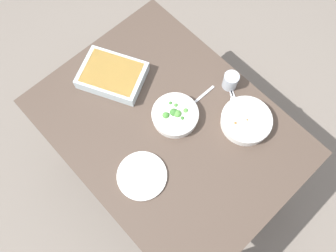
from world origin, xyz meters
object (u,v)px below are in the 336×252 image
Objects in this scene: stew_bowl at (246,121)px; spoon_spare at (231,93)px; baking_dish at (112,75)px; side_plate at (142,176)px; spoon_by_broccoli at (196,100)px; drink_cup at (230,81)px; spoon_by_stew at (238,107)px; broccoli_bowl at (175,115)px.

stew_bowl is 0.17m from spoon_spare.
baking_dish reaches higher than side_plate.
stew_bowl is 0.25m from spoon_by_broccoli.
baking_dish is 0.57m from drink_cup.
stew_bowl is at bearing -161.54° from spoon_by_broccoli.
spoon_by_broccoli is (0.05, 0.17, -0.03)m from drink_cup.
stew_bowl is 1.42× the size of spoon_by_stew.
broccoli_bowl is 0.37m from baking_dish.
baking_dish is at bearing 38.85° from spoon_spare.
spoon_by_stew is at bearing 157.62° from spoon_spare.
spoon_by_broccoli is at bearing -91.04° from broccoli_bowl.
drink_cup is 0.55× the size of spoon_spare.
broccoli_bowl is at bearing 79.86° from drink_cup.
drink_cup is (-0.06, -0.31, 0.01)m from broccoli_bowl.
stew_bowl is 0.67m from baking_dish.
drink_cup is 0.61m from side_plate.
spoon_by_broccoli is (0.10, -0.43, -0.00)m from side_plate.
broccoli_bowl is 1.41× the size of spoon_spare.
broccoli_bowl is 1.32× the size of spoon_by_stew.
side_plate is (0.14, 0.51, -0.03)m from stew_bowl.
baking_dish is at bearing 32.36° from spoon_by_stew.
broccoli_bowl is 0.59× the size of baking_dish.
side_plate is (-0.46, 0.22, -0.03)m from baking_dish.
side_plate is at bearing 102.98° from spoon_by_broccoli.
stew_bowl is at bearing 155.49° from spoon_spare.
spoon_spare is (-0.45, -0.36, -0.03)m from baking_dish.
side_plate is at bearing 83.55° from spoon_by_stew.
broccoli_bowl reaches higher than spoon_spare.
broccoli_bowl is at bearing 57.10° from spoon_by_stew.
baking_dish is 2.10× the size of spoon_by_broccoli.
drink_cup is at bearing -26.59° from stew_bowl.
baking_dish reaches higher than spoon_by_broccoli.
broccoli_bowl is 1.24× the size of spoon_by_broccoli.
spoon_by_broccoli is at bearing 36.15° from spoon_by_stew.
broccoli_bowl is 0.32m from side_plate.
spoon_by_broccoli is at bearing 18.46° from stew_bowl.
side_plate is 1.25× the size of spoon_by_broccoli.
stew_bowl is 0.32m from broccoli_bowl.
spoon_spare is (-0.09, -0.28, -0.03)m from broccoli_bowl.
stew_bowl is at bearing 153.52° from spoon_by_stew.
spoon_spare is at bearing 145.39° from drink_cup.
side_plate is (-0.05, 0.61, -0.03)m from drink_cup.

